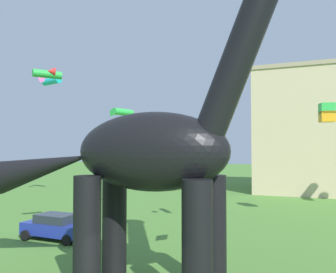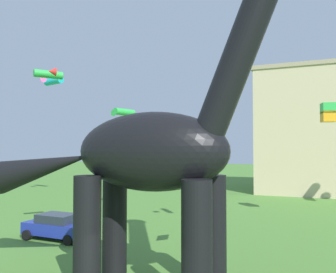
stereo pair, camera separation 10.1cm
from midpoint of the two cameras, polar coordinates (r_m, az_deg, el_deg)
The scene contains 9 objects.
dinosaur_sculpture at distance 13.66m, azimuth -3.32°, elevation -2.44°, with size 14.50×3.07×15.16m.
parked_sedan_left at distance 23.49m, azimuth -17.82°, elevation -13.66°, with size 4.25×2.02×1.55m.
person_far_spectator at distance 26.98m, azimuth -9.00°, elevation -11.95°, with size 0.57×0.25×1.52m.
kite_near_high at distance 21.62m, azimuth -18.97°, elevation 9.61°, with size 1.67×1.60×0.47m.
kite_far_left at distance 19.60m, azimuth 1.75°, elevation 1.73°, with size 1.74×1.62×0.49m.
kite_drifting at distance 41.99m, azimuth -18.74°, elevation 8.57°, with size 2.86×2.68×0.81m.
kite_trailing at distance 29.21m, azimuth 24.23°, elevation 3.55°, with size 1.20×1.20×1.43m.
kite_high_left at distance 16.95m, azimuth 7.11°, elevation -3.46°, with size 1.24×1.47×0.37m.
kite_mid_center at distance 29.80m, azimuth -7.71°, elevation 3.91°, with size 1.99×2.09×0.59m.
Camera 1 is at (5.94, -10.00, 5.58)m, focal length 37.66 mm.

